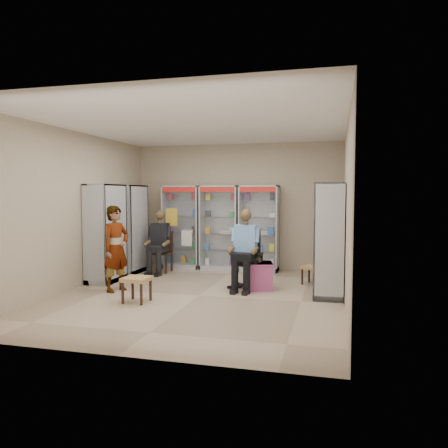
% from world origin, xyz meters
% --- Properties ---
extents(floor, '(6.00, 6.00, 0.00)m').
position_xyz_m(floor, '(0.00, 0.00, 0.00)').
color(floor, tan).
rests_on(floor, ground).
extents(room_shell, '(5.02, 6.02, 3.01)m').
position_xyz_m(room_shell, '(0.00, 0.00, 1.97)').
color(room_shell, tan).
rests_on(room_shell, ground).
extents(cabinet_back_left, '(0.90, 0.50, 2.00)m').
position_xyz_m(cabinet_back_left, '(-1.30, 2.73, 1.00)').
color(cabinet_back_left, '#A6A9AD').
rests_on(cabinet_back_left, floor).
extents(cabinet_back_mid, '(0.90, 0.50, 2.00)m').
position_xyz_m(cabinet_back_mid, '(-0.35, 2.73, 1.00)').
color(cabinet_back_mid, '#B9BCC1').
rests_on(cabinet_back_mid, floor).
extents(cabinet_back_right, '(0.90, 0.50, 2.00)m').
position_xyz_m(cabinet_back_right, '(0.60, 2.73, 1.00)').
color(cabinet_back_right, '#A3A4AA').
rests_on(cabinet_back_right, floor).
extents(cabinet_right_far, '(0.90, 0.50, 2.00)m').
position_xyz_m(cabinet_right_far, '(2.23, 1.60, 1.00)').
color(cabinet_right_far, '#AFB1B6').
rests_on(cabinet_right_far, floor).
extents(cabinet_right_near, '(0.90, 0.50, 2.00)m').
position_xyz_m(cabinet_right_near, '(2.23, 0.50, 1.00)').
color(cabinet_right_near, '#A9ABB0').
rests_on(cabinet_right_near, floor).
extents(cabinet_left_far, '(0.90, 0.50, 2.00)m').
position_xyz_m(cabinet_left_far, '(-2.23, 1.80, 1.00)').
color(cabinet_left_far, '#B4B8BC').
rests_on(cabinet_left_far, floor).
extents(cabinet_left_near, '(0.90, 0.50, 2.00)m').
position_xyz_m(cabinet_left_near, '(-2.23, 0.70, 1.00)').
color(cabinet_left_near, '#B7B9BE').
rests_on(cabinet_left_near, floor).
extents(wooden_chair, '(0.42, 0.42, 0.94)m').
position_xyz_m(wooden_chair, '(-1.55, 2.00, 0.47)').
color(wooden_chair, black).
rests_on(wooden_chair, floor).
extents(seated_customer, '(0.44, 0.60, 1.34)m').
position_xyz_m(seated_customer, '(-1.55, 1.95, 0.67)').
color(seated_customer, black).
rests_on(seated_customer, floor).
extents(office_chair, '(0.63, 0.63, 1.11)m').
position_xyz_m(office_chair, '(0.70, 0.78, 0.56)').
color(office_chair, black).
rests_on(office_chair, floor).
extents(seated_shopkeeper, '(0.49, 0.67, 1.41)m').
position_xyz_m(seated_shopkeeper, '(0.70, 0.73, 0.71)').
color(seated_shopkeeper, '#6FB7DC').
rests_on(seated_shopkeeper, floor).
extents(pink_trunk, '(0.63, 0.62, 0.51)m').
position_xyz_m(pink_trunk, '(0.92, 0.79, 0.25)').
color(pink_trunk, '#C04C9C').
rests_on(pink_trunk, floor).
extents(tea_glass, '(0.07, 0.07, 0.10)m').
position_xyz_m(tea_glass, '(0.94, 0.81, 0.56)').
color(tea_glass, '#621508').
rests_on(tea_glass, pink_trunk).
extents(woven_stool_a, '(0.49, 0.49, 0.37)m').
position_xyz_m(woven_stool_a, '(1.90, 1.48, 0.18)').
color(woven_stool_a, olive).
rests_on(woven_stool_a, floor).
extents(woven_stool_b, '(0.44, 0.44, 0.42)m').
position_xyz_m(woven_stool_b, '(-0.86, -0.72, 0.21)').
color(woven_stool_b, tan).
rests_on(woven_stool_b, floor).
extents(standing_man, '(0.55, 0.67, 1.59)m').
position_xyz_m(standing_man, '(-1.60, -0.04, 0.80)').
color(standing_man, gray).
rests_on(standing_man, floor).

